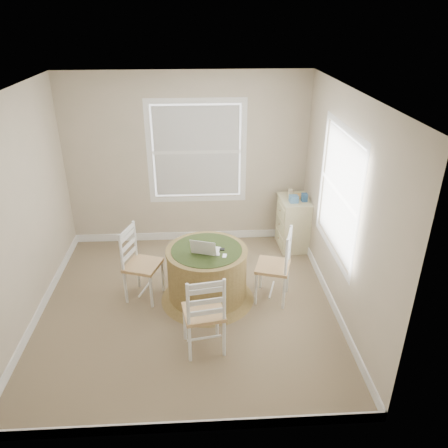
{
  "coord_description": "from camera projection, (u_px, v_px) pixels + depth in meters",
  "views": [
    {
      "loc": [
        0.19,
        -4.44,
        3.35
      ],
      "look_at": [
        0.47,
        0.45,
        0.92
      ],
      "focal_mm": 35.0,
      "sensor_mm": 36.0,
      "label": 1
    }
  ],
  "objects": [
    {
      "name": "room",
      "position": [
        199.0,
        206.0,
        5.02
      ],
      "size": [
        3.64,
        3.64,
        2.64
      ],
      "color": "#93835D",
      "rests_on": "ground"
    },
    {
      "name": "corner_chest",
      "position": [
        293.0,
        223.0,
        6.66
      ],
      "size": [
        0.48,
        0.63,
        0.8
      ],
      "rotation": [
        0.0,
        0.0,
        0.06
      ],
      "color": "beige",
      "rests_on": "ground"
    },
    {
      "name": "phone",
      "position": [
        225.0,
        256.0,
        5.16
      ],
      "size": [
        0.06,
        0.1,
        0.02
      ],
      "primitive_type": "cube",
      "rotation": [
        0.0,
        0.0,
        -0.16
      ],
      "color": "#B7BABF",
      "rests_on": "round_table"
    },
    {
      "name": "mouse",
      "position": [
        218.0,
        254.0,
        5.19
      ],
      "size": [
        0.07,
        0.1,
        0.03
      ],
      "primitive_type": "ellipsoid",
      "rotation": [
        0.0,
        0.0,
        -0.16
      ],
      "color": "white",
      "rests_on": "round_table"
    },
    {
      "name": "chair_left",
      "position": [
        143.0,
        265.0,
        5.43
      ],
      "size": [
        0.51,
        0.53,
        0.95
      ],
      "primitive_type": null,
      "rotation": [
        0.0,
        0.0,
        1.25
      ],
      "color": "white",
      "rests_on": "ground"
    },
    {
      "name": "chair_right",
      "position": [
        273.0,
        266.0,
        5.41
      ],
      "size": [
        0.51,
        0.52,
        0.95
      ],
      "primitive_type": null,
      "rotation": [
        0.0,
        0.0,
        -1.87
      ],
      "color": "white",
      "rests_on": "ground"
    },
    {
      "name": "laptop",
      "position": [
        206.0,
        250.0,
        5.23
      ],
      "size": [
        0.38,
        0.36,
        0.22
      ],
      "rotation": [
        0.0,
        0.0,
        2.83
      ],
      "color": "white",
      "rests_on": "round_table"
    },
    {
      "name": "box_yellow",
      "position": [
        301.0,
        196.0,
        6.5
      ],
      "size": [
        0.16,
        0.11,
        0.06
      ],
      "primitive_type": "cube",
      "rotation": [
        0.0,
        0.0,
        0.06
      ],
      "color": "#E7A751",
      "rests_on": "corner_chest"
    },
    {
      "name": "box_blue",
      "position": [
        305.0,
        198.0,
        6.37
      ],
      "size": [
        0.08,
        0.08,
        0.12
      ],
      "primitive_type": "cube",
      "rotation": [
        0.0,
        0.0,
        0.06
      ],
      "color": "#315F95",
      "rests_on": "corner_chest"
    },
    {
      "name": "cup_cream",
      "position": [
        290.0,
        192.0,
        6.61
      ],
      "size": [
        0.07,
        0.07,
        0.09
      ],
      "primitive_type": "cylinder",
      "color": "beige",
      "rests_on": "corner_chest"
    },
    {
      "name": "tissue_box",
      "position": [
        294.0,
        199.0,
        6.35
      ],
      "size": [
        0.13,
        0.13,
        0.1
      ],
      "primitive_type": "cube",
      "rotation": [
        0.0,
        0.0,
        0.06
      ],
      "color": "#548BC2",
      "rests_on": "corner_chest"
    },
    {
      "name": "chair_near",
      "position": [
        204.0,
        312.0,
        4.59
      ],
      "size": [
        0.48,
        0.46,
        0.95
      ],
      "primitive_type": null,
      "rotation": [
        0.0,
        0.0,
        3.31
      ],
      "color": "white",
      "rests_on": "ground"
    },
    {
      "name": "round_table",
      "position": [
        207.0,
        272.0,
        5.44
      ],
      "size": [
        1.18,
        1.18,
        0.72
      ],
      "rotation": [
        0.0,
        0.0,
        -0.16
      ],
      "color": "olive",
      "rests_on": "ground"
    },
    {
      "name": "keys",
      "position": [
        222.0,
        250.0,
        5.28
      ],
      "size": [
        0.07,
        0.06,
        0.02
      ],
      "primitive_type": "cube",
      "rotation": [
        0.0,
        0.0,
        -0.16
      ],
      "color": "black",
      "rests_on": "round_table"
    }
  ]
}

